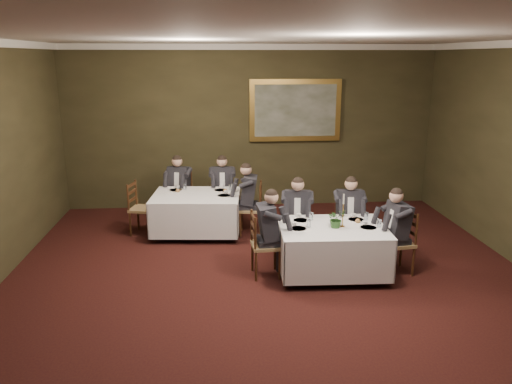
{
  "coord_description": "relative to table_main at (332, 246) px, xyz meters",
  "views": [
    {
      "loc": [
        -0.79,
        -5.79,
        3.25
      ],
      "look_at": [
        -0.15,
        1.88,
        1.15
      ],
      "focal_mm": 35.0,
      "sensor_mm": 36.0,
      "label": 1
    }
  ],
  "objects": [
    {
      "name": "ground",
      "position": [
        -0.96,
        -1.2,
        -0.45
      ],
      "size": [
        10.0,
        10.0,
        0.0
      ],
      "primitive_type": "plane",
      "color": "black",
      "rests_on": "ground"
    },
    {
      "name": "ceiling",
      "position": [
        -0.96,
        -1.2,
        3.05
      ],
      "size": [
        8.0,
        10.0,
        0.1
      ],
      "primitive_type": "cube",
      "color": "silver",
      "rests_on": "back_wall"
    },
    {
      "name": "back_wall",
      "position": [
        -0.96,
        3.8,
        1.3
      ],
      "size": [
        8.0,
        0.1,
        3.5
      ],
      "primitive_type": "cube",
      "color": "#302C18",
      "rests_on": "ground"
    },
    {
      "name": "crown_molding",
      "position": [
        -0.96,
        -1.2,
        2.99
      ],
      "size": [
        8.0,
        10.0,
        0.12
      ],
      "color": "white",
      "rests_on": "back_wall"
    },
    {
      "name": "table_main",
      "position": [
        0.0,
        0.0,
        0.0
      ],
      "size": [
        1.67,
        1.3,
        0.67
      ],
      "rotation": [
        0.0,
        0.0,
        -0.04
      ],
      "color": "#32180E",
      "rests_on": "ground"
    },
    {
      "name": "table_second",
      "position": [
        -2.12,
        2.0,
        0.0
      ],
      "size": [
        1.73,
        1.38,
        0.67
      ],
      "rotation": [
        0.0,
        0.0,
        -0.09
      ],
      "color": "#32180E",
      "rests_on": "ground"
    },
    {
      "name": "chair_main_backleft",
      "position": [
        -0.4,
        0.85,
        -0.17
      ],
      "size": [
        0.51,
        0.49,
        1.0
      ],
      "rotation": [
        0.0,
        0.0,
        2.97
      ],
      "color": "olive",
      "rests_on": "ground"
    },
    {
      "name": "diner_main_backleft",
      "position": [
        -0.4,
        0.83,
        0.06
      ],
      "size": [
        0.48,
        0.54,
        1.35
      ],
      "rotation": [
        0.0,
        0.0,
        2.97
      ],
      "color": "black",
      "rests_on": "chair_main_backleft"
    },
    {
      "name": "chair_main_backright",
      "position": [
        0.46,
        0.81,
        -0.17
      ],
      "size": [
        0.48,
        0.46,
        1.0
      ],
      "rotation": [
        0.0,
        0.0,
        3.04
      ],
      "color": "olive",
      "rests_on": "ground"
    },
    {
      "name": "diner_main_backright",
      "position": [
        0.46,
        0.8,
        0.06
      ],
      "size": [
        0.45,
        0.52,
        1.35
      ],
      "rotation": [
        0.0,
        0.0,
        3.04
      ],
      "color": "black",
      "rests_on": "chair_main_backright"
    },
    {
      "name": "chair_main_endleft",
      "position": [
        -1.02,
        0.04,
        -0.17
      ],
      "size": [
        0.45,
        0.47,
        1.0
      ],
      "rotation": [
        0.0,
        0.0,
        -1.5
      ],
      "color": "olive",
      "rests_on": "ground"
    },
    {
      "name": "diner_main_endleft",
      "position": [
        -1.01,
        0.04,
        0.06
      ],
      "size": [
        0.51,
        0.44,
        1.35
      ],
      "rotation": [
        0.0,
        0.0,
        -1.5
      ],
      "color": "black",
      "rests_on": "chair_main_endleft"
    },
    {
      "name": "chair_main_endright",
      "position": [
        1.02,
        -0.04,
        -0.17
      ],
      "size": [
        0.48,
        0.5,
        1.0
      ],
      "rotation": [
        0.0,
        0.0,
        1.71
      ],
      "color": "olive",
      "rests_on": "ground"
    },
    {
      "name": "diner_main_endright",
      "position": [
        1.01,
        -0.04,
        0.06
      ],
      "size": [
        0.53,
        0.46,
        1.35
      ],
      "rotation": [
        0.0,
        0.0,
        1.71
      ],
      "color": "black",
      "rests_on": "chair_main_endright"
    },
    {
      "name": "chair_sec_backleft",
      "position": [
        -2.47,
        2.86,
        -0.17
      ],
      "size": [
        0.54,
        0.53,
        1.0
      ],
      "rotation": [
        0.0,
        0.0,
        2.84
      ],
      "color": "olive",
      "rests_on": "ground"
    },
    {
      "name": "diner_sec_backleft",
      "position": [
        -2.48,
        2.85,
        0.06
      ],
      "size": [
        0.52,
        0.58,
        1.35
      ],
      "rotation": [
        0.0,
        0.0,
        2.84
      ],
      "color": "black",
      "rests_on": "chair_sec_backleft"
    },
    {
      "name": "chair_sec_backright",
      "position": [
        -1.61,
        2.79,
        -0.17
      ],
      "size": [
        0.45,
        0.43,
        1.0
      ],
      "rotation": [
        0.0,
        0.0,
        3.12
      ],
      "color": "olive",
      "rests_on": "ground"
    },
    {
      "name": "diner_sec_backright",
      "position": [
        -1.61,
        2.78,
        0.06
      ],
      "size": [
        0.43,
        0.49,
        1.35
      ],
      "rotation": [
        0.0,
        0.0,
        3.12
      ],
      "color": "black",
      "rests_on": "chair_sec_backright"
    },
    {
      "name": "chair_sec_endright",
      "position": [
        -1.1,
        1.91,
        -0.17
      ],
      "size": [
        0.47,
        0.49,
        1.0
      ],
      "rotation": [
        0.0,
        0.0,
        1.45
      ],
      "color": "olive",
      "rests_on": "ground"
    },
    {
      "name": "diner_sec_endright",
      "position": [
        -1.11,
        1.91,
        0.06
      ],
      "size": [
        0.53,
        0.46,
        1.35
      ],
      "rotation": [
        0.0,
        0.0,
        1.45
      ],
      "color": "black",
      "rests_on": "chair_sec_endright"
    },
    {
      "name": "chair_sec_endleft",
      "position": [
        -3.14,
        2.09,
        -0.17
      ],
      "size": [
        0.51,
        0.53,
        1.0
      ],
      "rotation": [
        0.0,
        0.0,
        -1.82
      ],
      "color": "olive",
      "rests_on": "ground"
    },
    {
      "name": "centerpiece",
      "position": [
        0.04,
        -0.02,
        0.46
      ],
      "size": [
        0.33,
        0.31,
        0.3
      ],
      "primitive_type": "imported",
      "rotation": [
        0.0,
        0.0,
        0.34
      ],
      "color": "#2D5926",
      "rests_on": "table_main"
    },
    {
      "name": "candlestick",
      "position": [
        0.15,
        -0.0,
        0.51
      ],
      "size": [
        0.08,
        0.08,
        0.53
      ],
      "color": "gold",
      "rests_on": "table_main"
    },
    {
      "name": "place_setting_table_main",
      "position": [
        -0.37,
        0.38,
        0.35
      ],
      "size": [
        0.33,
        0.31,
        0.14
      ],
      "color": "white",
      "rests_on": "table_main"
    },
    {
      "name": "place_setting_table_second",
      "position": [
        -2.47,
        2.4,
        0.35
      ],
      "size": [
        0.33,
        0.31,
        0.14
      ],
      "color": "white",
      "rests_on": "table_second"
    },
    {
      "name": "painting",
      "position": [
        0.0,
        3.73,
        1.67
      ],
      "size": [
        1.98,
        0.09,
        1.33
      ],
      "color": "gold",
      "rests_on": "back_wall"
    }
  ]
}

